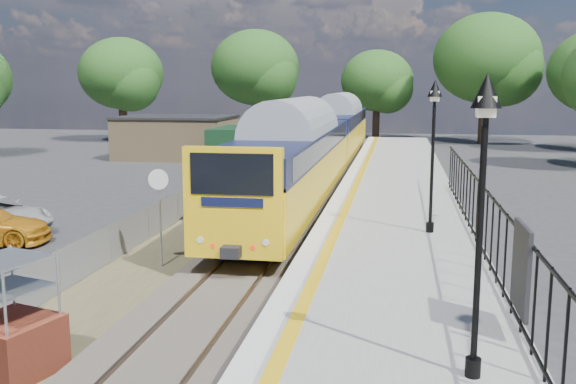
% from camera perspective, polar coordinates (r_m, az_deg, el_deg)
% --- Properties ---
extents(ground, '(120.00, 120.00, 0.00)m').
position_cam_1_polar(ground, '(15.22, -7.30, -11.11)').
color(ground, '#2D2D30').
rests_on(ground, ground).
extents(track_bed, '(5.90, 80.00, 0.29)m').
position_cam_1_polar(track_bed, '(24.33, -1.70, -3.00)').
color(track_bed, '#473F38').
rests_on(track_bed, ground).
extents(platform, '(5.00, 70.00, 0.90)m').
position_cam_1_polar(platform, '(22.15, 9.37, -3.41)').
color(platform, gray).
rests_on(platform, ground).
extents(platform_edge, '(0.90, 70.00, 0.01)m').
position_cam_1_polar(platform_edge, '(22.16, 4.06, -2.10)').
color(platform_edge, silver).
rests_on(platform_edge, platform).
extents(victorian_lamp_south, '(0.44, 0.44, 4.60)m').
position_cam_1_polar(victorian_lamp_south, '(9.74, 16.99, 3.00)').
color(victorian_lamp_south, black).
rests_on(victorian_lamp_south, platform).
extents(victorian_lamp_north, '(0.44, 0.44, 4.60)m').
position_cam_1_polar(victorian_lamp_north, '(19.66, 12.84, 6.21)').
color(victorian_lamp_north, black).
rests_on(victorian_lamp_north, platform).
extents(palisade_fence, '(0.12, 26.00, 2.00)m').
position_cam_1_polar(palisade_fence, '(16.38, 17.55, -3.30)').
color(palisade_fence, black).
rests_on(palisade_fence, platform).
extents(wire_fence, '(0.06, 52.00, 1.20)m').
position_cam_1_polar(wire_fence, '(27.38, -8.40, -0.61)').
color(wire_fence, '#999EA3').
rests_on(wire_fence, ground).
extents(outbuilding, '(10.80, 10.10, 3.12)m').
position_cam_1_polar(outbuilding, '(47.47, -8.94, 4.71)').
color(outbuilding, '#A2885C').
rests_on(outbuilding, ground).
extents(tree_line, '(56.80, 43.80, 11.88)m').
position_cam_1_polar(tree_line, '(55.70, 6.94, 10.67)').
color(tree_line, '#332319').
rests_on(tree_line, ground).
extents(train, '(2.82, 40.83, 3.51)m').
position_cam_1_polar(train, '(36.97, 3.12, 4.78)').
color(train, yellow).
rests_on(train, ground).
extents(brick_plinth, '(1.76, 1.76, 2.29)m').
position_cam_1_polar(brick_plinth, '(12.98, -23.40, -10.35)').
color(brick_plinth, maroon).
rests_on(brick_plinth, ground).
extents(speed_sign, '(0.60, 0.12, 2.96)m').
position_cam_1_polar(speed_sign, '(18.91, -11.37, -0.78)').
color(speed_sign, '#999EA3').
rests_on(speed_sign, ground).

